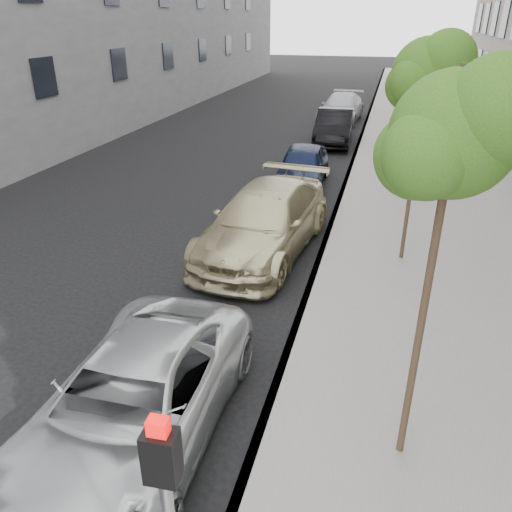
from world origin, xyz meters
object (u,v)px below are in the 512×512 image
at_px(minivan, 134,402).
at_px(sedan_blue, 302,166).
at_px(tree_near, 456,136).
at_px(tree_far, 418,65).
at_px(sedan_black, 334,127).
at_px(sedan_rear, 341,108).
at_px(tree_mid, 428,73).
at_px(suv, 265,221).

distance_m(minivan, sedan_blue, 12.85).
bearing_deg(tree_near, tree_far, 90.00).
height_order(tree_near, tree_far, tree_near).
height_order(sedan_black, sedan_rear, sedan_black).
relative_size(tree_mid, minivan, 1.04).
bearing_deg(sedan_rear, tree_far, -70.40).
height_order(suv, sedan_blue, suv).
bearing_deg(tree_far, minivan, -105.52).
xyz_separation_m(tree_mid, tree_far, (-0.00, 6.50, -0.37)).
relative_size(suv, sedan_blue, 1.35).
height_order(tree_far, suv, tree_far).
xyz_separation_m(suv, sedan_black, (0.26, 13.06, -0.05)).
xyz_separation_m(sedan_blue, sedan_black, (0.30, 7.16, 0.06)).
height_order(tree_far, sedan_rear, tree_far).
bearing_deg(suv, tree_far, 68.20).
xyz_separation_m(tree_mid, sedan_black, (-3.33, 12.84, -3.80)).
bearing_deg(tree_mid, sedan_black, 104.52).
height_order(tree_mid, sedan_blue, tree_mid).
distance_m(tree_far, suv, 8.33).
bearing_deg(tree_far, tree_near, -90.00).
xyz_separation_m(tree_far, sedan_black, (-3.33, 6.34, -3.44)).
bearing_deg(sedan_blue, suv, -92.61).
xyz_separation_m(tree_far, minivan, (-3.79, -13.67, -3.51)).
height_order(tree_near, minivan, tree_near).
distance_m(tree_mid, sedan_rear, 19.29).
height_order(tree_mid, tree_far, tree_mid).
relative_size(tree_near, sedan_rear, 0.98).
relative_size(tree_near, suv, 0.91).
xyz_separation_m(minivan, suv, (0.20, 6.96, 0.13)).
bearing_deg(suv, tree_mid, 9.71).
xyz_separation_m(tree_mid, suv, (-3.59, -0.21, -3.75)).
bearing_deg(tree_near, sedan_rear, 98.12).
xyz_separation_m(tree_near, sedan_black, (-3.33, 19.34, -3.81)).
bearing_deg(sedan_black, tree_far, -65.26).
relative_size(sedan_blue, sedan_black, 0.90).
relative_size(suv, sedan_rear, 1.08).
xyz_separation_m(tree_mid, minivan, (-3.79, -7.17, -3.88)).
distance_m(minivan, sedan_rear, 25.73).
distance_m(tree_far, sedan_rear, 13.05).
bearing_deg(tree_near, minivan, -170.01).
distance_m(tree_far, minivan, 14.61).
bearing_deg(sedan_rear, suv, -86.96).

